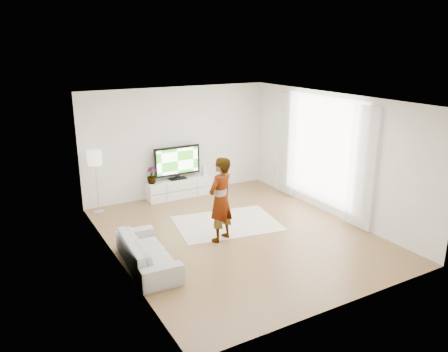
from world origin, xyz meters
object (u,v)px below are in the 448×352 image
rug (227,223)px  television (177,162)px  player (221,200)px  sofa (147,252)px  floor_lamp (95,161)px  media_console (178,188)px

rug → television: bearing=95.3°
player → sofa: size_ratio=0.93×
sofa → television: bearing=-28.6°
rug → player: (-0.53, -0.67, 0.87)m
floor_lamp → media_console: bearing=1.8°
rug → sofa: 2.40m
television → rug: size_ratio=0.56×
sofa → player: bearing=-76.5°
media_console → floor_lamp: 2.32m
television → player: player is taller
media_console → sofa: sofa is taller
media_console → rug: bearing=-84.6°
media_console → rug: media_console is taller
sofa → floor_lamp: (-0.10, 3.06, 0.98)m
media_console → player: 2.93m
player → floor_lamp: (-1.76, 2.77, 0.38)m
media_console → floor_lamp: (-2.08, -0.06, 1.02)m
television → sofa: 3.79m
sofa → floor_lamp: size_ratio=1.26×
television → floor_lamp: floor_lamp is taller
media_console → rug: (0.20, -2.17, -0.23)m
player → rug: bearing=-152.3°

